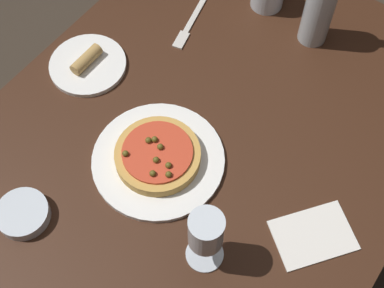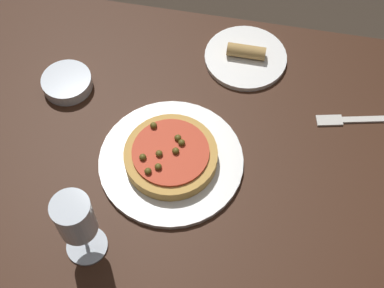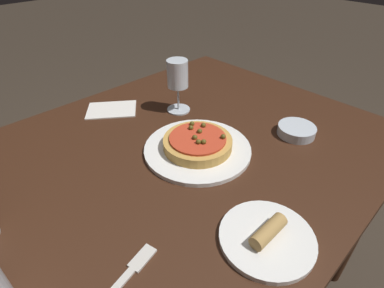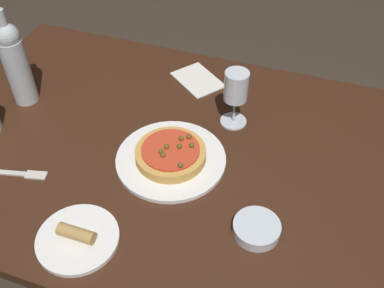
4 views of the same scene
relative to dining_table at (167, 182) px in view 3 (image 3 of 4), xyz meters
name	(u,v)px [view 3 (image 3 of 4)]	position (x,y,z in m)	size (l,w,h in m)	color
dining_table	(167,182)	(0.00, 0.00, 0.00)	(1.29, 0.93, 0.77)	#381E11
dinner_plate	(198,149)	(-0.08, 0.04, 0.10)	(0.29, 0.29, 0.01)	white
pizza	(198,142)	(-0.08, 0.04, 0.12)	(0.19, 0.19, 0.04)	gold
wine_glass	(178,77)	(-0.20, -0.16, 0.22)	(0.08, 0.08, 0.17)	silver
side_bowl	(296,130)	(-0.35, 0.19, 0.11)	(0.11, 0.11, 0.03)	silver
fork	(123,280)	(0.28, 0.22, 0.10)	(0.18, 0.06, 0.00)	beige
side_plate	(267,237)	(0.03, 0.34, 0.10)	(0.19, 0.19, 0.04)	white
paper_napkin	(112,110)	(-0.03, -0.32, 0.10)	(0.20, 0.19, 0.00)	silver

